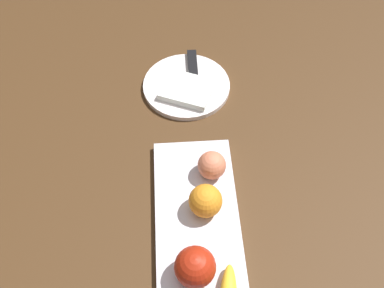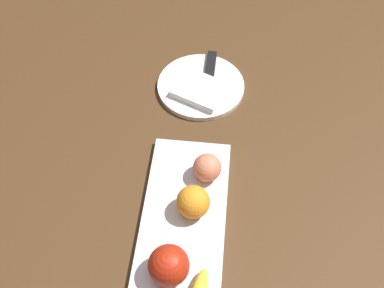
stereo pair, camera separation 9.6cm
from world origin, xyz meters
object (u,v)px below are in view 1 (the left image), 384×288
(apple, at_px, (195,267))
(dinner_plate, at_px, (186,86))
(fruit_tray, at_px, (199,243))
(folded_napkin, at_px, (187,90))
(orange_near_apple, at_px, (205,201))
(peach, at_px, (212,165))
(knife, at_px, (193,68))

(apple, bearing_deg, dinner_plate, 178.51)
(fruit_tray, height_order, dinner_plate, fruit_tray)
(dinner_plate, distance_m, folded_napkin, 0.03)
(orange_near_apple, height_order, peach, orange_near_apple)
(peach, bearing_deg, knife, -176.71)
(apple, bearing_deg, peach, 167.03)
(folded_napkin, bearing_deg, knife, 166.03)
(apple, xyz_separation_m, knife, (-0.54, 0.03, -0.04))
(dinner_plate, bearing_deg, peach, 8.00)
(fruit_tray, bearing_deg, knife, 177.65)
(apple, bearing_deg, orange_near_apple, 167.40)
(fruit_tray, distance_m, apple, 0.08)
(apple, distance_m, knife, 0.54)
(fruit_tray, height_order, apple, apple)
(orange_near_apple, bearing_deg, apple, -12.60)
(folded_napkin, bearing_deg, peach, 8.90)
(orange_near_apple, distance_m, knife, 0.41)
(fruit_tray, distance_m, knife, 0.47)
(peach, bearing_deg, apple, -12.97)
(fruit_tray, relative_size, knife, 2.63)
(fruit_tray, relative_size, orange_near_apple, 7.00)
(folded_napkin, xyz_separation_m, knife, (-0.08, 0.02, -0.00))
(orange_near_apple, xyz_separation_m, dinner_plate, (-0.35, -0.02, -0.05))
(fruit_tray, xyz_separation_m, folded_napkin, (-0.40, 0.00, 0.01))
(dinner_plate, height_order, knife, knife)
(dinner_plate, height_order, folded_napkin, folded_napkin)
(fruit_tray, xyz_separation_m, peach, (-0.15, 0.04, 0.04))
(peach, relative_size, knife, 0.33)
(orange_near_apple, relative_size, folded_napkin, 0.56)
(apple, height_order, folded_napkin, apple)
(orange_near_apple, xyz_separation_m, peach, (-0.09, 0.02, -0.00))
(orange_near_apple, distance_m, dinner_plate, 0.36)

